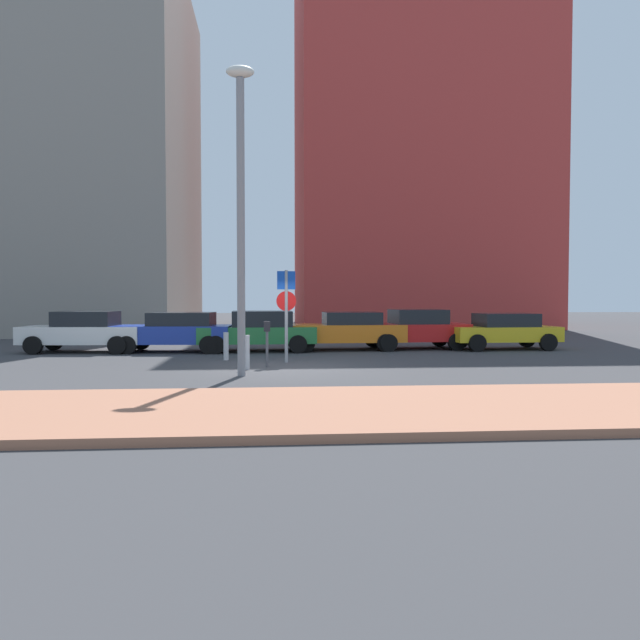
{
  "coord_description": "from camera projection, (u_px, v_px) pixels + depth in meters",
  "views": [
    {
      "loc": [
        -0.45,
        -16.91,
        1.99
      ],
      "look_at": [
        1.09,
        1.68,
        1.28
      ],
      "focal_mm": 34.23,
      "sensor_mm": 36.0,
      "label": 1
    }
  ],
  "objects": [
    {
      "name": "parked_car_orange",
      "position": [
        346.0,
        330.0,
        22.89
      ],
      "size": [
        4.48,
        2.13,
        1.42
      ],
      "color": "orange",
      "rests_on": "ground"
    },
    {
      "name": "ground_plane",
      "position": [
        286.0,
        368.0,
        16.95
      ],
      "size": [
        120.0,
        120.0,
        0.0
      ],
      "primitive_type": "plane",
      "color": "#38383A"
    },
    {
      "name": "parked_car_red",
      "position": [
        415.0,
        329.0,
        23.33
      ],
      "size": [
        4.14,
        2.3,
        1.51
      ],
      "color": "red",
      "rests_on": "ground"
    },
    {
      "name": "traffic_bollard_near",
      "position": [
        226.0,
        346.0,
        19.19
      ],
      "size": [
        0.16,
        0.16,
        0.87
      ],
      "primitive_type": "cylinder",
      "color": "#B7B7BC",
      "rests_on": "ground"
    },
    {
      "name": "parking_meter",
      "position": [
        267.0,
        337.0,
        17.24
      ],
      "size": [
        0.18,
        0.14,
        1.29
      ],
      "color": "#4C4C51",
      "rests_on": "ground"
    },
    {
      "name": "parking_sign_post",
      "position": [
        286.0,
        305.0,
        18.45
      ],
      "size": [
        0.6,
        0.1,
        2.8
      ],
      "color": "gray",
      "rests_on": "ground"
    },
    {
      "name": "traffic_bollard_mid",
      "position": [
        247.0,
        352.0,
        16.69
      ],
      "size": [
        0.13,
        0.13,
        0.94
      ],
      "primitive_type": "cylinder",
      "color": "#B7B7BC",
      "rests_on": "ground"
    },
    {
      "name": "sidewalk_brick",
      "position": [
        296.0,
        410.0,
        10.35
      ],
      "size": [
        40.0,
        4.34,
        0.14
      ],
      "primitive_type": "cube",
      "color": "#9E664C",
      "rests_on": "ground"
    },
    {
      "name": "parked_car_white",
      "position": [
        85.0,
        331.0,
        21.92
      ],
      "size": [
        4.36,
        2.16,
        1.47
      ],
      "color": "white",
      "rests_on": "ground"
    },
    {
      "name": "parked_car_yellow",
      "position": [
        504.0,
        330.0,
        23.1
      ],
      "size": [
        4.09,
        2.07,
        1.37
      ],
      "color": "gold",
      "rests_on": "ground"
    },
    {
      "name": "building_colorful_midrise",
      "position": [
        414.0,
        138.0,
        41.8
      ],
      "size": [
        15.82,
        12.97,
        25.87
      ],
      "primitive_type": "cube",
      "color": "#BF3833",
      "rests_on": "ground"
    },
    {
      "name": "street_lamp",
      "position": [
        241.0,
        197.0,
        15.16
      ],
      "size": [
        0.7,
        0.36,
        7.71
      ],
      "color": "gray",
      "rests_on": "ground"
    },
    {
      "name": "parked_car_blue",
      "position": [
        176.0,
        331.0,
        22.07
      ],
      "size": [
        4.27,
        2.22,
        1.43
      ],
      "color": "#1E389E",
      "rests_on": "ground"
    },
    {
      "name": "parked_car_green",
      "position": [
        259.0,
        330.0,
        22.3
      ],
      "size": [
        4.26,
        2.14,
        1.48
      ],
      "color": "#237238",
      "rests_on": "ground"
    },
    {
      "name": "building_under_construction",
      "position": [
        77.0,
        154.0,
        36.21
      ],
      "size": [
        12.86,
        15.45,
        20.94
      ],
      "primitive_type": "cube",
      "color": "gray",
      "rests_on": "ground"
    }
  ]
}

